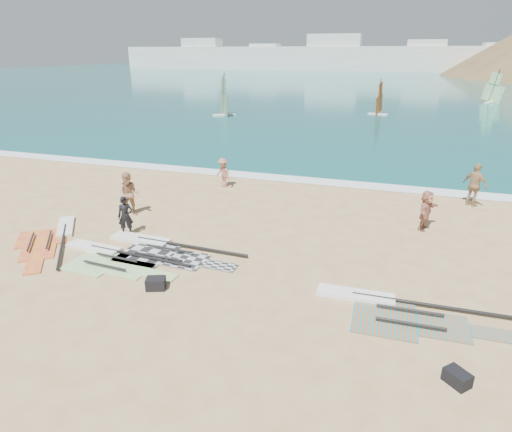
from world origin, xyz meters
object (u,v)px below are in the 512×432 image
(person_wetsuit, at_px, (126,216))
(beachgoer_mid, at_px, (223,173))
(rig_red, at_px, (52,238))
(gear_bag_far, at_px, (457,378))
(rig_grey, at_px, (159,249))
(beachgoer_right, at_px, (426,210))
(rig_orange, at_px, (392,309))
(beachgoer_back, at_px, (475,185))
(rig_green, at_px, (108,258))
(gear_bag_near, at_px, (156,283))
(beachgoer_left, at_px, (129,194))

(person_wetsuit, distance_m, beachgoer_mid, 6.98)
(rig_red, height_order, gear_bag_far, gear_bag_far)
(rig_grey, relative_size, beachgoer_right, 3.38)
(gear_bag_far, height_order, beachgoer_mid, beachgoer_mid)
(rig_orange, distance_m, gear_bag_far, 2.76)
(rig_orange, bearing_deg, beachgoer_mid, 132.19)
(rig_grey, height_order, beachgoer_back, beachgoer_back)
(person_wetsuit, xyz_separation_m, beachgoer_back, (12.96, 7.65, 0.22))
(rig_green, height_order, gear_bag_far, gear_bag_far)
(gear_bag_far, bearing_deg, beachgoer_right, 92.28)
(rig_green, height_order, beachgoer_back, beachgoer_back)
(rig_red, relative_size, gear_bag_far, 8.93)
(beachgoer_mid, distance_m, beachgoer_right, 10.02)
(rig_grey, height_order, gear_bag_near, gear_bag_near)
(rig_red, bearing_deg, rig_grey, 58.01)
(beachgoer_back, height_order, beachgoer_right, beachgoer_back)
(rig_grey, bearing_deg, beachgoer_back, 39.40)
(person_wetsuit, bearing_deg, beachgoer_mid, 49.82)
(rig_green, distance_m, beachgoer_right, 11.91)
(gear_bag_far, distance_m, beachgoer_right, 8.74)
(gear_bag_near, height_order, beachgoer_back, beachgoer_back)
(rig_green, distance_m, gear_bag_near, 2.83)
(rig_grey, xyz_separation_m, person_wetsuit, (-1.82, 0.81, 0.72))
(rig_orange, relative_size, person_wetsuit, 3.36)
(rig_green, height_order, beachgoer_left, beachgoer_left)
(gear_bag_near, xyz_separation_m, beachgoer_back, (9.87, 10.82, 0.81))
(rig_red, height_order, beachgoer_right, beachgoer_right)
(gear_bag_far, distance_m, beachgoer_mid, 15.24)
(rig_grey, xyz_separation_m, gear_bag_near, (1.26, -2.36, 0.13))
(rig_green, relative_size, rig_red, 1.07)
(person_wetsuit, xyz_separation_m, beachgoer_mid, (1.16, 6.88, -0.01))
(rig_red, bearing_deg, beachgoer_mid, 118.79)
(rig_grey, height_order, beachgoer_left, beachgoer_left)
(beachgoer_mid, bearing_deg, rig_red, -82.67)
(rig_red, distance_m, person_wetsuit, 2.84)
(gear_bag_near, distance_m, beachgoer_left, 6.57)
(rig_green, bearing_deg, beachgoer_back, 41.66)
(beachgoer_left, xyz_separation_m, beachgoer_mid, (2.21, 5.01, -0.18))
(rig_orange, xyz_separation_m, beachgoer_mid, (-8.61, 9.11, 0.71))
(rig_orange, height_order, beachgoer_right, beachgoer_right)
(rig_green, bearing_deg, gear_bag_far, -10.24)
(rig_grey, bearing_deg, person_wetsuit, 158.18)
(rig_orange, bearing_deg, rig_red, 173.96)
(rig_grey, height_order, rig_green, rig_grey)
(rig_grey, relative_size, gear_bag_near, 9.76)
(beachgoer_right, bearing_deg, beachgoer_back, -9.74)
(rig_orange, bearing_deg, gear_bag_near, -173.16)
(beachgoer_mid, bearing_deg, rig_orange, -15.04)
(person_wetsuit, bearing_deg, beachgoer_left, 88.81)
(beachgoer_back, bearing_deg, gear_bag_far, 121.22)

